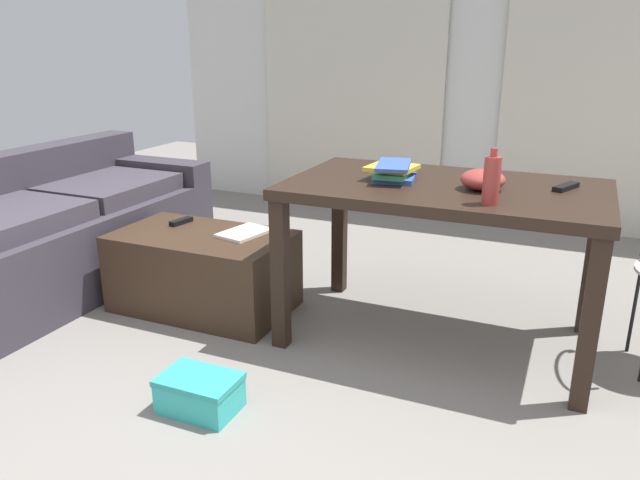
# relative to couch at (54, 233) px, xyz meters

# --- Properties ---
(ground_plane) EXTENTS (9.02, 9.02, 0.00)m
(ground_plane) POSITION_rel_couch_xyz_m (1.94, 0.16, -0.31)
(ground_plane) COLOR gray
(wall_back) EXTENTS (5.17, 0.10, 2.44)m
(wall_back) POSITION_rel_couch_xyz_m (1.94, 2.44, 0.91)
(wall_back) COLOR silver
(wall_back) RESTS_ON ground
(curtains) EXTENTS (3.54, 0.03, 2.09)m
(curtains) POSITION_rel_couch_xyz_m (1.94, 2.35, 0.73)
(curtains) COLOR beige
(curtains) RESTS_ON ground
(couch) EXTENTS (0.85, 1.94, 0.76)m
(couch) POSITION_rel_couch_xyz_m (0.00, 0.00, 0.00)
(couch) COLOR #38333D
(couch) RESTS_ON ground
(coffee_table) EXTENTS (0.92, 0.54, 0.42)m
(coffee_table) POSITION_rel_couch_xyz_m (0.99, 0.06, -0.10)
(coffee_table) COLOR #382619
(coffee_table) RESTS_ON ground
(craft_table) EXTENTS (1.41, 0.83, 0.77)m
(craft_table) POSITION_rel_couch_xyz_m (2.22, 0.20, 0.36)
(craft_table) COLOR black
(craft_table) RESTS_ON ground
(bottle_near) EXTENTS (0.07, 0.07, 0.22)m
(bottle_near) POSITION_rel_couch_xyz_m (2.46, -0.07, 0.55)
(bottle_near) COLOR #99332D
(bottle_near) RESTS_ON craft_table
(bowl) EXTENTS (0.19, 0.19, 0.09)m
(bowl) POSITION_rel_couch_xyz_m (2.39, 0.17, 0.50)
(bowl) COLOR #9E3833
(bowl) RESTS_ON craft_table
(book_stack) EXTENTS (0.24, 0.31, 0.08)m
(book_stack) POSITION_rel_couch_xyz_m (1.98, 0.19, 0.50)
(book_stack) COLOR #33519E
(book_stack) RESTS_ON craft_table
(tv_remote_on_table) EXTENTS (0.11, 0.17, 0.02)m
(tv_remote_on_table) POSITION_rel_couch_xyz_m (2.72, 0.32, 0.46)
(tv_remote_on_table) COLOR black
(tv_remote_on_table) RESTS_ON craft_table
(tv_remote_primary) EXTENTS (0.07, 0.15, 0.03)m
(tv_remote_primary) POSITION_rel_couch_xyz_m (0.78, 0.17, 0.12)
(tv_remote_primary) COLOR black
(tv_remote_primary) RESTS_ON coffee_table
(magazine) EXTENTS (0.24, 0.30, 0.02)m
(magazine) POSITION_rel_couch_xyz_m (1.20, 0.14, 0.11)
(magazine) COLOR silver
(magazine) RESTS_ON coffee_table
(shoebox) EXTENTS (0.31, 0.21, 0.15)m
(shoebox) POSITION_rel_couch_xyz_m (1.51, -0.77, -0.24)
(shoebox) COLOR #33B2AD
(shoebox) RESTS_ON ground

